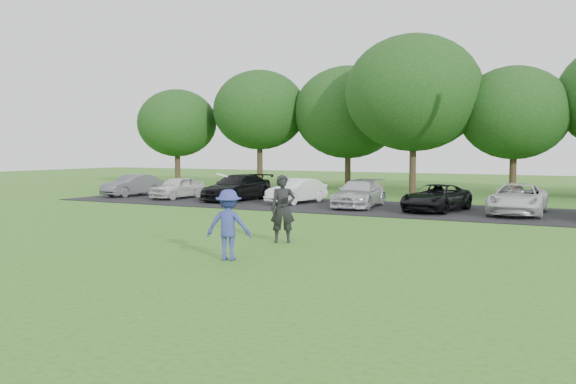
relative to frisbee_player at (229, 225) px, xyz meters
name	(u,v)px	position (x,y,z in m)	size (l,w,h in m)	color
ground	(218,256)	(-0.49, 0.26, -0.80)	(100.00, 100.00, 0.00)	#346D1F
parking_lot	(397,209)	(-0.49, 13.26, -0.79)	(32.00, 6.50, 0.03)	black
frisbee_player	(229,225)	(0.00, 0.00, 0.00)	(1.17, 0.88, 2.00)	#333C92
camera_bystander	(283,209)	(-0.19, 2.92, 0.11)	(0.79, 0.71, 1.82)	black
parked_cars	(425,196)	(0.73, 13.23, -0.21)	(30.81, 5.01, 1.23)	slate
tree_row	(484,103)	(1.02, 23.02, 4.10)	(42.39, 9.85, 8.64)	#38281C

